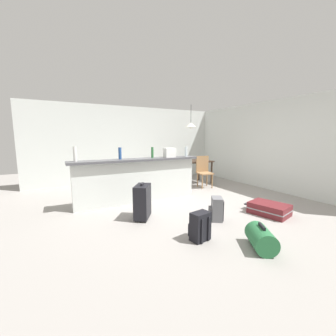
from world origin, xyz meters
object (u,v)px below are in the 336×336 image
object	(u,v)px
bottle_blue	(120,153)
pendant_lamp	(191,125)
suitcase_flat_maroon	(269,209)
backpack_grey	(216,209)
bottle_green	(152,152)
dining_chair_near_partition	(204,170)
backpack_black	(200,227)
grocery_bag	(170,153)
bottle_white	(75,154)
suitcase_upright_black	(142,201)
dining_table	(193,164)
duffel_bag_green	(261,238)
bottle_clear	(186,151)

from	to	relation	value
bottle_blue	pendant_lamp	xyz separation A→B (m)	(2.58, 1.10, 0.73)
suitcase_flat_maroon	backpack_grey	size ratio (longest dim) A/B	2.10
bottle_green	dining_chair_near_partition	xyz separation A→B (m)	(1.88, 0.49, -0.62)
dining_chair_near_partition	backpack_black	bearing A→B (deg)	-128.10
grocery_bag	bottle_white	bearing A→B (deg)	178.04
bottle_white	dining_chair_near_partition	world-z (taller)	bottle_white
suitcase_upright_black	dining_chair_near_partition	bearing A→B (deg)	30.94
dining_chair_near_partition	backpack_grey	size ratio (longest dim) A/B	2.21
grocery_bag	suitcase_upright_black	size ratio (longest dim) A/B	0.39
pendant_lamp	backpack_black	bearing A→B (deg)	-121.58
bottle_green	dining_table	world-z (taller)	bottle_green
bottle_green	suitcase_upright_black	xyz separation A→B (m)	(-0.66, -1.04, -0.81)
bottle_white	dining_table	distance (m)	3.75
bottle_blue	suitcase_flat_maroon	xyz separation A→B (m)	(2.35, -1.99, -1.03)
dining_chair_near_partition	duffel_bag_green	bearing A→B (deg)	-115.07
suitcase_flat_maroon	bottle_green	bearing A→B (deg)	128.84
grocery_bag	duffel_bag_green	size ratio (longest dim) A/B	0.46
grocery_bag	bottle_green	bearing A→B (deg)	174.37
bottle_clear	suitcase_upright_black	size ratio (longest dim) A/B	0.38
bottle_white	suitcase_flat_maroon	size ratio (longest dim) A/B	0.34
bottle_clear	bottle_green	bearing A→B (deg)	174.65
grocery_bag	suitcase_upright_black	distance (m)	1.67
bottle_clear	bottle_white	bearing A→B (deg)	177.50
suitcase_flat_maroon	bottle_white	bearing A→B (deg)	148.37
bottle_white	duffel_bag_green	bearing A→B (deg)	-54.40
bottle_clear	dining_chair_near_partition	bearing A→B (deg)	29.64
bottle_green	grocery_bag	size ratio (longest dim) A/B	0.97
pendant_lamp	backpack_grey	distance (m)	3.55
bottle_white	suitcase_upright_black	distance (m)	1.68
bottle_clear	bottle_blue	bearing A→B (deg)	176.52
dining_chair_near_partition	duffel_bag_green	xyz separation A→B (m)	(-1.53, -3.28, -0.36)
dining_table	backpack_grey	xyz separation A→B (m)	(-1.41, -2.80, -0.44)
dining_chair_near_partition	backpack_black	world-z (taller)	dining_chair_near_partition
dining_chair_near_partition	bottle_clear	bearing A→B (deg)	-150.36
suitcase_flat_maroon	suitcase_upright_black	distance (m)	2.45
suitcase_flat_maroon	suitcase_upright_black	bearing A→B (deg)	157.31
dining_table	pendant_lamp	xyz separation A→B (m)	(-0.08, 0.04, 1.23)
bottle_green	backpack_grey	xyz separation A→B (m)	(0.49, -1.72, -0.93)
grocery_bag	backpack_grey	xyz separation A→B (m)	(0.06, -1.68, -0.92)
grocery_bag	backpack_black	distance (m)	2.43
dining_table	dining_chair_near_partition	world-z (taller)	dining_chair_near_partition
bottle_green	suitcase_flat_maroon	xyz separation A→B (m)	(1.59, -1.98, -1.03)
bottle_white	backpack_black	xyz separation A→B (m)	(1.45, -2.22, -0.96)
dining_table	grocery_bag	bearing A→B (deg)	-142.67
dining_table	duffel_bag_green	bearing A→B (deg)	-111.85
bottle_clear	dining_table	size ratio (longest dim) A/B	0.23
bottle_white	suitcase_upright_black	size ratio (longest dim) A/B	0.44
backpack_black	duffel_bag_green	bearing A→B (deg)	-46.18
dining_table	dining_chair_near_partition	bearing A→B (deg)	-91.64
bottle_blue	grocery_bag	bearing A→B (deg)	-2.89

